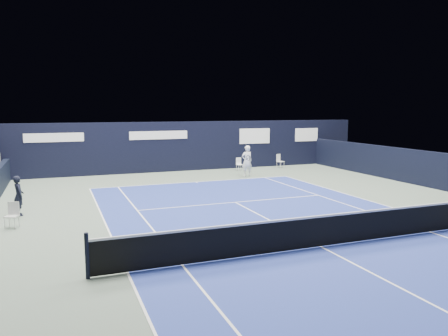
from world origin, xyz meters
The scene contains 11 objects.
ground centered at (0.00, 2.00, 0.00)m, with size 48.00×48.00×0.00m, color #58695C.
court_surface centered at (0.00, 0.00, 0.00)m, with size 10.97×23.77×0.01m, color navy.
enclosure_wall_right centered at (10.50, 6.00, 0.90)m, with size 0.30×22.00×1.80m, color black.
folding_chair_back_a centered at (3.93, 15.18, 0.54)m, with size 0.39×0.41×0.81m.
folding_chair_back_b centered at (6.93, 15.31, 0.52)m, with size 0.53×0.52×0.91m.
line_judge_chair centered at (-8.40, 5.48, 0.49)m, with size 0.49×0.48×0.86m.
line_judge centered at (-8.32, 7.26, 0.74)m, with size 0.54×0.36×1.49m, color black.
court_markings centered at (0.00, 0.00, 0.01)m, with size 11.03×23.83×0.00m.
tennis_net centered at (0.00, 0.00, 0.51)m, with size 12.90×0.10×1.10m.
back_sponsor_wall centered at (0.01, 16.50, 1.55)m, with size 26.00×0.63×3.10m.
tennis_player centered at (3.38, 12.72, 0.90)m, with size 0.67×0.84×1.80m.
Camera 1 is at (-6.96, -10.24, 3.95)m, focal length 35.00 mm.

